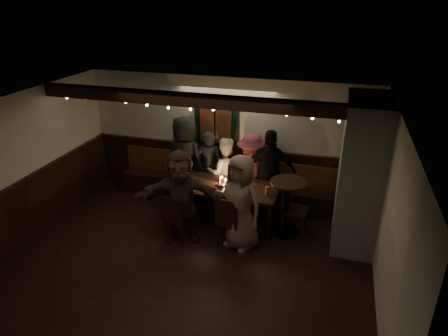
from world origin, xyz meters
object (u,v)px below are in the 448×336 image
(chair_near_right, at_px, (229,219))
(person_f, at_px, (181,197))
(dining_table, at_px, (221,188))
(chair_near_left, at_px, (175,216))
(chair_end, at_px, (290,205))
(person_c, at_px, (225,172))
(high_top, at_px, (288,201))
(person_e, at_px, (270,172))
(person_g, at_px, (241,203))
(person_a, at_px, (185,159))
(person_d, at_px, (251,171))
(person_b, at_px, (209,167))

(chair_near_right, bearing_deg, person_f, -176.86)
(dining_table, height_order, chair_near_left, dining_table)
(chair_end, xyz_separation_m, person_c, (-1.44, 0.63, 0.19))
(person_c, bearing_deg, high_top, 132.18)
(dining_table, relative_size, chair_end, 2.22)
(person_e, xyz_separation_m, person_g, (-0.25, -1.40, -0.00))
(dining_table, bearing_deg, person_c, 100.14)
(high_top, height_order, person_e, person_e)
(chair_near_left, height_order, person_g, person_g)
(dining_table, relative_size, person_c, 1.46)
(chair_near_left, distance_m, person_a, 1.63)
(chair_near_left, xyz_separation_m, chair_near_right, (0.94, 0.13, 0.02))
(high_top, relative_size, person_d, 0.66)
(dining_table, xyz_separation_m, chair_end, (1.32, 0.03, -0.16))
(person_b, height_order, person_e, person_e)
(chair_near_right, bearing_deg, person_g, 12.18)
(person_b, relative_size, person_g, 0.91)
(person_b, height_order, person_f, person_f)
(person_a, bearing_deg, person_g, 157.34)
(dining_table, distance_m, person_c, 0.67)
(chair_near_left, xyz_separation_m, high_top, (1.86, 0.82, 0.16))
(chair_end, relative_size, high_top, 0.93)
(chair_near_left, bearing_deg, chair_end, 25.18)
(person_b, height_order, person_c, person_b)
(dining_table, bearing_deg, person_b, 123.19)
(person_d, bearing_deg, person_e, 147.33)
(chair_near_right, relative_size, person_d, 0.59)
(chair_near_right, distance_m, person_c, 1.49)
(chair_near_right, relative_size, person_e, 0.55)
(chair_near_left, distance_m, person_d, 1.93)
(person_g, bearing_deg, person_b, 149.94)
(chair_near_right, height_order, person_e, person_e)
(dining_table, bearing_deg, person_a, 145.82)
(chair_end, height_order, person_e, person_e)
(dining_table, height_order, person_d, person_d)
(chair_near_left, relative_size, person_c, 0.61)
(chair_near_left, height_order, high_top, high_top)
(chair_near_right, xyz_separation_m, person_g, (0.20, 0.04, 0.33))
(chair_end, bearing_deg, dining_table, -178.86)
(person_e, bearing_deg, person_f, 41.37)
(chair_near_right, xyz_separation_m, person_a, (-1.33, 1.40, 0.40))
(person_f, bearing_deg, chair_near_right, -13.68)
(person_a, xyz_separation_m, person_d, (1.38, 0.10, -0.14))
(person_a, distance_m, person_c, 0.87)
(chair_end, height_order, person_g, person_g)
(person_c, relative_size, person_e, 0.86)
(chair_end, bearing_deg, high_top, -123.44)
(chair_end, xyz_separation_m, person_b, (-1.82, 0.74, 0.23))
(person_f, height_order, person_g, person_f)
(chair_near_right, relative_size, person_c, 0.63)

